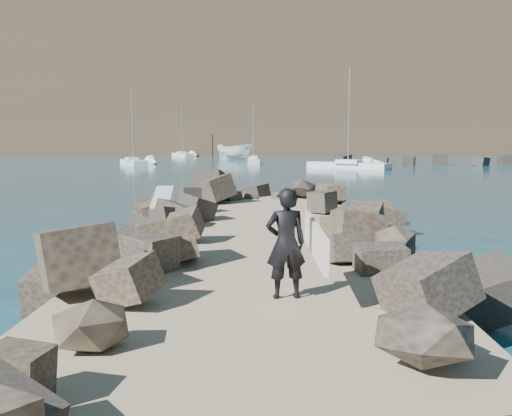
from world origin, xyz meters
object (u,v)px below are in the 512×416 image
object	(u,v)px
boat_imported	(235,151)
sailboat_e	(183,155)
surfer_with_board	(290,243)
surfboard_resting	(162,201)

from	to	relation	value
boat_imported	sailboat_e	xyz separation A→B (m)	(-9.83, 11.23, -0.86)
surfer_with_board	sailboat_e	size ratio (longest dim) A/B	0.24
surfboard_resting	boat_imported	size ratio (longest dim) A/B	0.36
surfer_with_board	surfboard_resting	bearing A→B (deg)	111.23
surfboard_resting	sailboat_e	xyz separation A→B (m)	(-11.75, 81.02, -0.69)
surfboard_resting	surfer_with_board	distance (m)	10.42
sailboat_e	surfboard_resting	bearing A→B (deg)	-81.75
boat_imported	surfer_with_board	distance (m)	79.70
surfer_with_board	boat_imported	bearing A→B (deg)	94.10
surfer_with_board	sailboat_e	distance (m)	92.05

